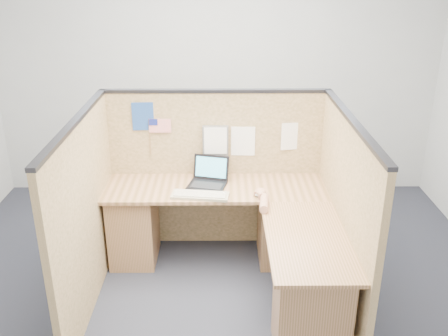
{
  "coord_description": "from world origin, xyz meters",
  "views": [
    {
      "loc": [
        0.05,
        -3.33,
        2.59
      ],
      "look_at": [
        0.07,
        0.5,
        0.98
      ],
      "focal_mm": 40.0,
      "sensor_mm": 36.0,
      "label": 1
    }
  ],
  "objects_px": {
    "laptop": "(207,178)",
    "keyboard": "(200,195)",
    "mouse": "(260,194)",
    "l_desk": "(237,243)"
  },
  "relations": [
    {
      "from": "keyboard",
      "to": "mouse",
      "type": "distance_m",
      "value": 0.51
    },
    {
      "from": "keyboard",
      "to": "mouse",
      "type": "xyz_separation_m",
      "value": [
        0.51,
        0.01,
        0.01
      ]
    },
    {
      "from": "keyboard",
      "to": "mouse",
      "type": "relative_size",
      "value": 4.77
    },
    {
      "from": "laptop",
      "to": "keyboard",
      "type": "height_order",
      "value": "laptop"
    },
    {
      "from": "l_desk",
      "to": "laptop",
      "type": "xyz_separation_m",
      "value": [
        -0.26,
        0.46,
        0.39
      ]
    },
    {
      "from": "l_desk",
      "to": "mouse",
      "type": "distance_m",
      "value": 0.46
    },
    {
      "from": "l_desk",
      "to": "keyboard",
      "type": "height_order",
      "value": "keyboard"
    },
    {
      "from": "mouse",
      "to": "l_desk",
      "type": "bearing_deg",
      "value": -135.54
    },
    {
      "from": "keyboard",
      "to": "l_desk",
      "type": "bearing_deg",
      "value": -24.11
    },
    {
      "from": "keyboard",
      "to": "mouse",
      "type": "height_order",
      "value": "mouse"
    }
  ]
}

